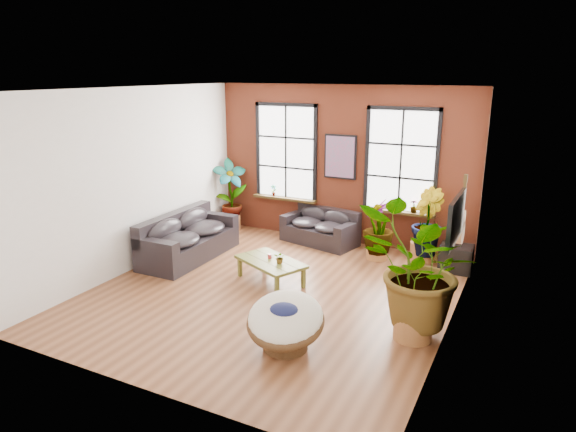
% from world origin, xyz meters
% --- Properties ---
extents(room, '(6.04, 6.54, 3.54)m').
position_xyz_m(room, '(0.00, 0.15, 1.75)').
color(room, brown).
rests_on(room, ground).
extents(sofa_back, '(1.83, 1.18, 0.78)m').
position_xyz_m(sofa_back, '(-0.31, 2.90, 0.35)').
color(sofa_back, black).
rests_on(sofa_back, ground).
extents(sofa_left, '(1.00, 2.35, 0.93)m').
position_xyz_m(sofa_left, '(-2.44, 0.77, 0.42)').
color(sofa_left, black).
rests_on(sofa_left, ground).
extents(coffee_table, '(1.50, 1.23, 0.51)m').
position_xyz_m(coffee_table, '(-0.26, 0.40, 0.37)').
color(coffee_table, brown).
rests_on(coffee_table, ground).
extents(papasan_chair, '(1.29, 1.31, 0.82)m').
position_xyz_m(papasan_chair, '(1.06, -1.60, 0.42)').
color(papasan_chair, '#53371D').
rests_on(papasan_chair, ground).
extents(poster, '(0.74, 0.06, 0.98)m').
position_xyz_m(poster, '(0.00, 3.18, 1.95)').
color(poster, black).
rests_on(poster, room).
extents(tv_wall_unit, '(0.13, 1.86, 1.20)m').
position_xyz_m(tv_wall_unit, '(2.93, 0.60, 1.54)').
color(tv_wall_unit, black).
rests_on(tv_wall_unit, room).
extents(media_box, '(0.63, 0.53, 0.52)m').
position_xyz_m(media_box, '(2.72, 2.49, 0.26)').
color(media_box, black).
rests_on(media_box, ground).
extents(pot_back_left, '(0.52, 0.52, 0.37)m').
position_xyz_m(pot_back_left, '(-2.69, 2.81, 0.19)').
color(pot_back_left, '#AA6A37').
rests_on(pot_back_left, ground).
extents(pot_back_right, '(0.60, 0.60, 0.38)m').
position_xyz_m(pot_back_right, '(2.02, 2.80, 0.19)').
color(pot_back_right, '#AA6A37').
rests_on(pot_back_right, ground).
extents(pot_right_wall, '(0.60, 0.60, 0.41)m').
position_xyz_m(pot_right_wall, '(2.60, -0.52, 0.21)').
color(pot_right_wall, '#AA6A37').
rests_on(pot_right_wall, ground).
extents(pot_mid, '(0.49, 0.49, 0.33)m').
position_xyz_m(pot_mid, '(1.14, 2.46, 0.16)').
color(pot_mid, '#AA6A37').
rests_on(pot_mid, ground).
extents(floor_plant_back_left, '(0.99, 1.00, 1.59)m').
position_xyz_m(floor_plant_back_left, '(-2.68, 2.83, 0.95)').
color(floor_plant_back_left, '#1B5917').
rests_on(floor_plant_back_left, ground).
extents(floor_plant_back_right, '(0.89, 0.95, 1.37)m').
position_xyz_m(floor_plant_back_right, '(2.04, 2.77, 0.84)').
color(floor_plant_back_right, '#1B5917').
rests_on(floor_plant_back_right, ground).
extents(floor_plant_right_wall, '(2.09, 2.13, 1.80)m').
position_xyz_m(floor_plant_right_wall, '(2.61, -0.48, 1.06)').
color(floor_plant_right_wall, '#1B5917').
rests_on(floor_plant_right_wall, ground).
extents(floor_plant_mid, '(0.83, 0.83, 1.13)m').
position_xyz_m(floor_plant_mid, '(1.16, 2.44, 0.71)').
color(floor_plant_mid, '#1B5917').
rests_on(floor_plant_mid, ground).
extents(table_plant, '(0.23, 0.20, 0.23)m').
position_xyz_m(table_plant, '(-0.02, 0.33, 0.54)').
color(table_plant, '#1B5917').
rests_on(table_plant, coffee_table).
extents(sill_plant_left, '(0.17, 0.17, 0.27)m').
position_xyz_m(sill_plant_left, '(-1.65, 3.13, 1.04)').
color(sill_plant_left, '#1B5917').
rests_on(sill_plant_left, room).
extents(sill_plant_right, '(0.19, 0.19, 0.27)m').
position_xyz_m(sill_plant_right, '(1.70, 3.13, 1.04)').
color(sill_plant_right, '#1B5917').
rests_on(sill_plant_right, room).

